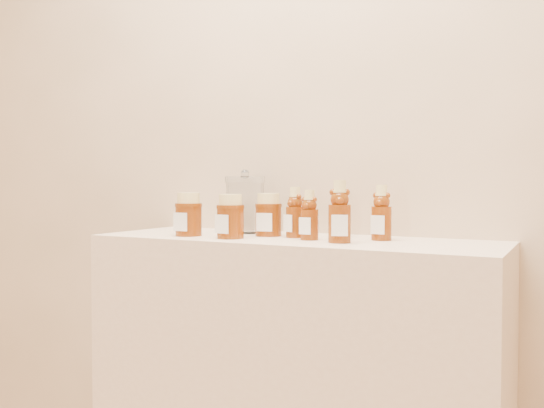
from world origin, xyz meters
The scene contains 11 objects.
wall_back centered at (0.00, 1.75, 1.35)m, with size 3.50×0.02×2.70m, color tan.
display_table centered at (0.00, 1.55, 0.45)m, with size 1.20×0.40×0.90m, color beige.
bear_bottle_back_left centered at (0.00, 1.57, 0.98)m, with size 0.06×0.06×0.17m, color #5E2307, non-canonical shape.
bear_bottle_back_mid centered at (0.11, 1.65, 0.98)m, with size 0.05×0.05×0.16m, color #5E2307, non-canonical shape.
bear_bottle_back_right centered at (0.25, 1.61, 0.99)m, with size 0.06×0.06×0.18m, color #5E2307, non-canonical shape.
bear_bottle_front_left centered at (0.07, 1.52, 0.98)m, with size 0.05×0.05×0.16m, color #5E2307, non-canonical shape.
bear_bottle_front_right centered at (0.17, 1.49, 1.00)m, with size 0.07×0.07×0.19m, color #5E2307, non-canonical shape.
honey_jar_left centered at (-0.31, 1.47, 0.97)m, with size 0.08×0.08×0.13m, color #5E2307, non-canonical shape.
honey_jar_back centered at (-0.09, 1.58, 0.97)m, with size 0.08×0.08×0.13m, color #5E2307, non-canonical shape.
honey_jar_front centered at (-0.15, 1.46, 0.96)m, with size 0.08×0.08×0.13m, color #5E2307, non-canonical shape.
glass_canister centered at (-0.22, 1.64, 1.00)m, with size 0.13×0.13×0.20m, color white, non-canonical shape.
Camera 1 is at (0.74, 0.04, 1.06)m, focal length 38.00 mm.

